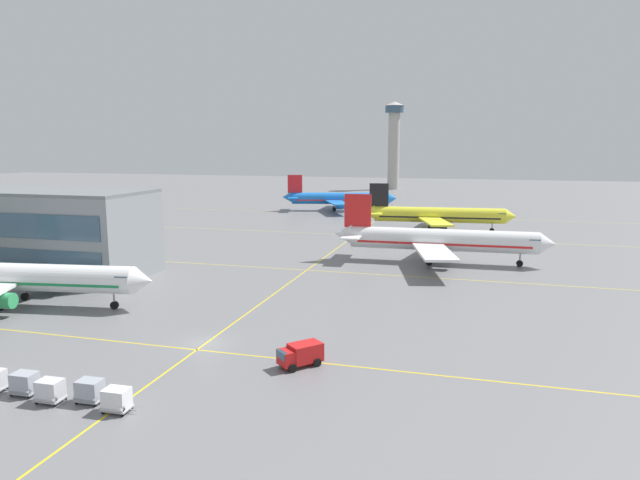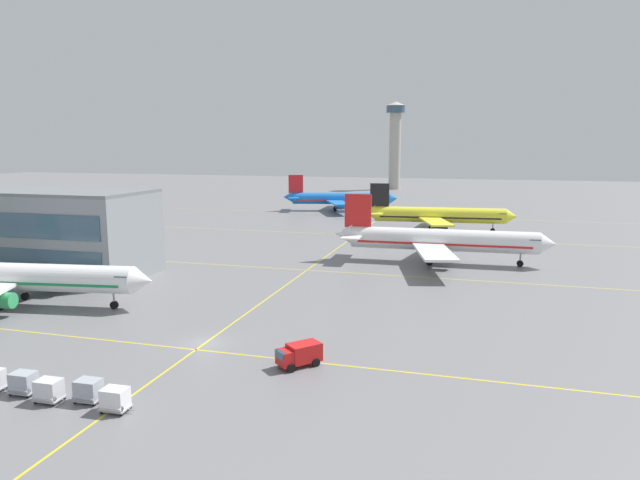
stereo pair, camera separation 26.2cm
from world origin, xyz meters
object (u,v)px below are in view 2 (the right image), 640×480
at_px(airliner_second_row, 439,240).
at_px(airliner_far_left_stand, 340,198).
at_px(airliner_third_row, 437,215).
at_px(control_tower, 395,139).
at_px(service_truck_red_van, 299,354).
at_px(baggage_cart_row_fourth, 49,390).
at_px(airliner_front_gate, 21,277).
at_px(baggage_cart_row_rightmost, 115,399).
at_px(baggage_cart_row_fifth, 88,390).
at_px(baggage_cart_row_middle, 23,383).

distance_m(airliner_second_row, airliner_far_left_stand, 80.61).
height_order(airliner_third_row, control_tower, control_tower).
xyz_separation_m(airliner_far_left_stand, service_truck_red_van, (26.45, -123.50, -2.60)).
relative_size(airliner_far_left_stand, control_tower, 0.89).
xyz_separation_m(airliner_far_left_stand, baggage_cart_row_fourth, (9.51, -136.04, -2.78)).
height_order(airliner_front_gate, baggage_cart_row_rightmost, airliner_front_gate).
xyz_separation_m(service_truck_red_van, baggage_cart_row_fourth, (-16.94, -12.55, -0.17)).
distance_m(baggage_cart_row_fourth, control_tower, 228.14).
distance_m(airliner_front_gate, airliner_second_row, 64.48).
bearing_deg(airliner_far_left_stand, airliner_front_gate, -96.93).
bearing_deg(control_tower, baggage_cart_row_rightmost, -86.98).
distance_m(airliner_far_left_stand, baggage_cart_row_fifth, 135.80).
bearing_deg(baggage_cart_row_rightmost, airliner_far_left_stand, 96.54).
relative_size(airliner_third_row, service_truck_red_van, 8.42).
relative_size(airliner_front_gate, airliner_second_row, 0.92).
relative_size(airliner_far_left_stand, baggage_cart_row_fourth, 12.68).
bearing_deg(service_truck_red_van, baggage_cart_row_fifth, -139.90).
relative_size(airliner_front_gate, airliner_third_row, 0.97).
bearing_deg(baggage_cart_row_fourth, airliner_front_gate, 136.36).
bearing_deg(airliner_front_gate, service_truck_red_van, -13.54).
bearing_deg(airliner_third_row, airliner_front_gate, -120.44).
height_order(airliner_front_gate, service_truck_red_van, airliner_front_gate).
height_order(airliner_front_gate, airliner_far_left_stand, airliner_far_left_stand).
xyz_separation_m(airliner_third_row, service_truck_red_van, (-5.99, -88.44, -2.64)).
height_order(airliner_front_gate, control_tower, control_tower).
bearing_deg(airliner_front_gate, airliner_third_row, 59.56).
relative_size(airliner_second_row, baggage_cart_row_fourth, 13.55).
xyz_separation_m(baggage_cart_row_fifth, baggage_cart_row_rightmost, (3.05, -0.84, 0.00)).
xyz_separation_m(airliner_front_gate, control_tower, (17.44, 204.77, 19.12)).
relative_size(baggage_cart_row_rightmost, control_tower, 0.07).
height_order(airliner_front_gate, baggage_cart_row_middle, airliner_front_gate).
relative_size(airliner_second_row, control_tower, 0.95).
bearing_deg(airliner_third_row, airliner_second_row, -85.22).
xyz_separation_m(airliner_front_gate, baggage_cart_row_fourth, (23.33, -22.25, -2.69)).
bearing_deg(airliner_second_row, baggage_cart_row_fifth, -110.10).
height_order(airliner_third_row, service_truck_red_van, airliner_third_row).
relative_size(airliner_front_gate, control_tower, 0.88).
relative_size(airliner_far_left_stand, baggage_cart_row_middle, 12.68).
relative_size(service_truck_red_van, baggage_cart_row_fifth, 1.54).
height_order(airliner_front_gate, baggage_cart_row_fourth, airliner_front_gate).
relative_size(airliner_front_gate, baggage_cart_row_fourth, 12.53).
xyz_separation_m(baggage_cart_row_fourth, control_tower, (-5.89, 227.02, 21.81)).
relative_size(airliner_third_row, baggage_cart_row_rightmost, 12.97).
bearing_deg(control_tower, baggage_cart_row_fifth, -87.74).
height_order(baggage_cart_row_fourth, baggage_cart_row_rightmost, same).
relative_size(airliner_front_gate, baggage_cart_row_rightmost, 12.53).
relative_size(baggage_cart_row_fourth, baggage_cart_row_rightmost, 1.00).
distance_m(airliner_front_gate, airliner_far_left_stand, 114.63).
bearing_deg(control_tower, airliner_second_row, -78.93).
relative_size(service_truck_red_van, baggage_cart_row_middle, 1.54).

